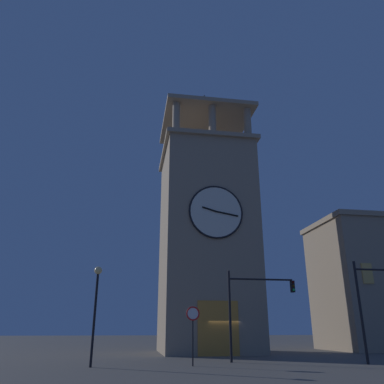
{
  "coord_description": "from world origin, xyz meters",
  "views": [
    {
      "loc": [
        7.31,
        31.09,
        1.91
      ],
      "look_at": [
        1.82,
        -3.5,
        14.49
      ],
      "focal_mm": 35.79,
      "sensor_mm": 36.0,
      "label": 1
    }
  ],
  "objects_px": {
    "clocktower": "(206,240)",
    "street_lamp": "(96,296)",
    "no_horn_sign": "(193,319)",
    "traffic_signal_near": "(252,300)",
    "traffic_signal_mid": "(374,295)"
  },
  "relations": [
    {
      "from": "clocktower",
      "to": "street_lamp",
      "type": "xyz_separation_m",
      "value": [
        8.66,
        11.83,
        -6.1
      ]
    },
    {
      "from": "street_lamp",
      "to": "no_horn_sign",
      "type": "distance_m",
      "value": 5.61
    },
    {
      "from": "traffic_signal_near",
      "to": "clocktower",
      "type": "bearing_deg",
      "value": -84.1
    },
    {
      "from": "traffic_signal_mid",
      "to": "no_horn_sign",
      "type": "bearing_deg",
      "value": -1.89
    },
    {
      "from": "traffic_signal_near",
      "to": "no_horn_sign",
      "type": "bearing_deg",
      "value": 26.07
    },
    {
      "from": "clocktower",
      "to": "no_horn_sign",
      "type": "relative_size",
      "value": 8.17
    },
    {
      "from": "street_lamp",
      "to": "no_horn_sign",
      "type": "xyz_separation_m",
      "value": [
        -5.47,
        0.22,
        -1.21
      ]
    },
    {
      "from": "traffic_signal_mid",
      "to": "street_lamp",
      "type": "distance_m",
      "value": 16.67
    },
    {
      "from": "clocktower",
      "to": "no_horn_sign",
      "type": "xyz_separation_m",
      "value": [
        3.19,
        12.05,
        -7.32
      ]
    },
    {
      "from": "traffic_signal_near",
      "to": "no_horn_sign",
      "type": "height_order",
      "value": "traffic_signal_near"
    },
    {
      "from": "traffic_signal_near",
      "to": "traffic_signal_mid",
      "type": "relative_size",
      "value": 0.93
    },
    {
      "from": "traffic_signal_mid",
      "to": "street_lamp",
      "type": "height_order",
      "value": "traffic_signal_mid"
    },
    {
      "from": "traffic_signal_near",
      "to": "no_horn_sign",
      "type": "xyz_separation_m",
      "value": [
        4.22,
        2.07,
        -1.23
      ]
    },
    {
      "from": "traffic_signal_near",
      "to": "traffic_signal_mid",
      "type": "height_order",
      "value": "traffic_signal_mid"
    },
    {
      "from": "traffic_signal_mid",
      "to": "clocktower",
      "type": "bearing_deg",
      "value": -57.21
    }
  ]
}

